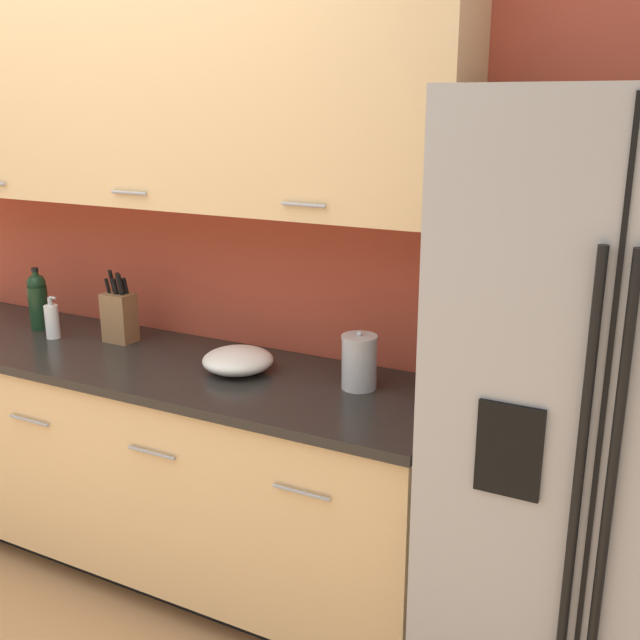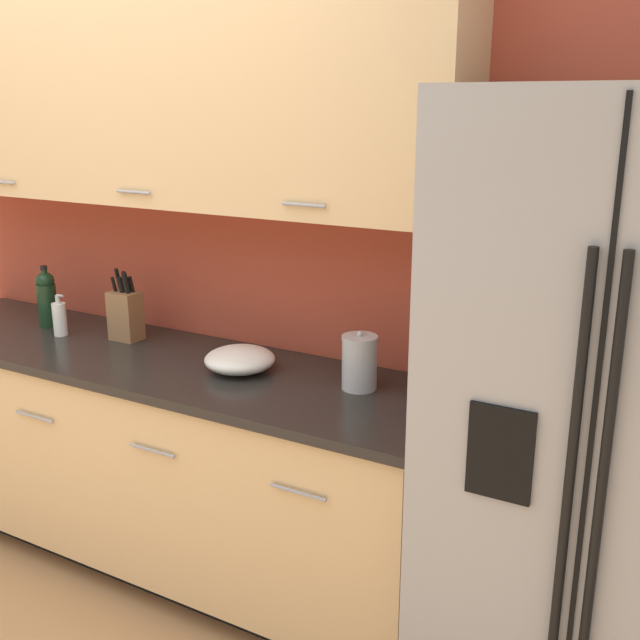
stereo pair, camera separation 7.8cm
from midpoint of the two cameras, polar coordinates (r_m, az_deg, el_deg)
wall_back at (r=3.18m, az=-13.26°, el=9.23°), size 10.00×0.39×2.60m
counter_unit at (r=3.18m, az=-13.51°, el=-10.21°), size 2.48×0.64×0.90m
refrigerator at (r=2.24m, az=20.52°, el=-8.66°), size 0.90×0.79×1.89m
knife_block at (r=3.18m, az=-15.77°, el=0.33°), size 0.12×0.09×0.30m
wine_bottle at (r=3.46m, az=-21.29°, el=1.41°), size 0.08×0.08×0.27m
soap_dispenser at (r=3.33m, az=-20.37°, el=-0.07°), size 0.06×0.06×0.18m
steel_canister at (r=2.57m, az=2.14°, el=-3.20°), size 0.12×0.12×0.21m
mixing_bowl at (r=2.76m, az=-7.08°, el=-3.07°), size 0.26×0.26×0.09m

